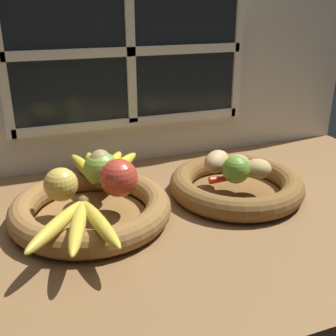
{
  "coord_description": "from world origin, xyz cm",
  "views": [
    {
      "loc": [
        -29.5,
        -79.27,
        43.21
      ],
      "look_at": [
        -0.54,
        -1.84,
        9.38
      ],
      "focal_mm": 43.72,
      "sensor_mm": 36.0,
      "label": 1
    }
  ],
  "objects_px": {
    "apple_golden_left": "(61,184)",
    "apple_red_right": "(119,178)",
    "banana_bunch_back": "(102,167)",
    "fruit_bowl_left": "(91,209)",
    "potato_large": "(237,164)",
    "potato_oblong": "(217,161)",
    "potato_small": "(258,169)",
    "fruit_bowl_right": "(236,185)",
    "banana_bunch_front": "(78,224)",
    "pear_brown": "(101,167)",
    "apple_green_back": "(101,169)",
    "lime_near": "(236,170)",
    "chili_pepper": "(238,177)"
  },
  "relations": [
    {
      "from": "apple_green_back",
      "to": "apple_golden_left",
      "type": "xyz_separation_m",
      "value": [
        -0.09,
        -0.05,
        -0.0
      ]
    },
    {
      "from": "fruit_bowl_right",
      "to": "apple_golden_left",
      "type": "relative_size",
      "value": 4.61
    },
    {
      "from": "pear_brown",
      "to": "fruit_bowl_left",
      "type": "bearing_deg",
      "value": -123.71
    },
    {
      "from": "fruit_bowl_right",
      "to": "chili_pepper",
      "type": "bearing_deg",
      "value": -116.95
    },
    {
      "from": "chili_pepper",
      "to": "potato_small",
      "type": "bearing_deg",
      "value": 1.87
    },
    {
      "from": "fruit_bowl_right",
      "to": "apple_red_right",
      "type": "relative_size",
      "value": 3.98
    },
    {
      "from": "fruit_bowl_left",
      "to": "fruit_bowl_right",
      "type": "height_order",
      "value": "same"
    },
    {
      "from": "pear_brown",
      "to": "banana_bunch_front",
      "type": "distance_m",
      "value": 0.2
    },
    {
      "from": "apple_red_right",
      "to": "chili_pepper",
      "type": "distance_m",
      "value": 0.27
    },
    {
      "from": "apple_red_right",
      "to": "banana_bunch_back",
      "type": "relative_size",
      "value": 0.39
    },
    {
      "from": "fruit_bowl_left",
      "to": "apple_golden_left",
      "type": "xyz_separation_m",
      "value": [
        -0.06,
        0.01,
        0.06
      ]
    },
    {
      "from": "fruit_bowl_right",
      "to": "banana_bunch_front",
      "type": "bearing_deg",
      "value": -161.97
    },
    {
      "from": "potato_oblong",
      "to": "apple_golden_left",
      "type": "bearing_deg",
      "value": -176.31
    },
    {
      "from": "potato_large",
      "to": "lime_near",
      "type": "xyz_separation_m",
      "value": [
        -0.03,
        -0.04,
        0.01
      ]
    },
    {
      "from": "fruit_bowl_right",
      "to": "banana_bunch_front",
      "type": "xyz_separation_m",
      "value": [
        -0.39,
        -0.13,
        0.04
      ]
    },
    {
      "from": "apple_red_right",
      "to": "potato_large",
      "type": "distance_m",
      "value": 0.29
    },
    {
      "from": "potato_oblong",
      "to": "chili_pepper",
      "type": "bearing_deg",
      "value": -71.11
    },
    {
      "from": "pear_brown",
      "to": "apple_green_back",
      "type": "bearing_deg",
      "value": -62.08
    },
    {
      "from": "fruit_bowl_left",
      "to": "apple_red_right",
      "type": "distance_m",
      "value": 0.09
    },
    {
      "from": "potato_large",
      "to": "potato_small",
      "type": "relative_size",
      "value": 0.98
    },
    {
      "from": "potato_large",
      "to": "lime_near",
      "type": "bearing_deg",
      "value": -123.69
    },
    {
      "from": "potato_small",
      "to": "lime_near",
      "type": "xyz_separation_m",
      "value": [
        -0.06,
        -0.01,
        0.01
      ]
    },
    {
      "from": "fruit_bowl_left",
      "to": "potato_large",
      "type": "bearing_deg",
      "value": -0.0
    },
    {
      "from": "potato_large",
      "to": "fruit_bowl_right",
      "type": "bearing_deg",
      "value": -90.0
    },
    {
      "from": "apple_golden_left",
      "to": "apple_red_right",
      "type": "bearing_deg",
      "value": -10.48
    },
    {
      "from": "pear_brown",
      "to": "potato_small",
      "type": "xyz_separation_m",
      "value": [
        0.35,
        -0.09,
        -0.02
      ]
    },
    {
      "from": "lime_near",
      "to": "apple_green_back",
      "type": "bearing_deg",
      "value": 161.52
    },
    {
      "from": "apple_golden_left",
      "to": "potato_oblong",
      "type": "distance_m",
      "value": 0.36
    },
    {
      "from": "fruit_bowl_right",
      "to": "pear_brown",
      "type": "bearing_deg",
      "value": 170.21
    },
    {
      "from": "pear_brown",
      "to": "potato_large",
      "type": "relative_size",
      "value": 1.35
    },
    {
      "from": "potato_large",
      "to": "lime_near",
      "type": "relative_size",
      "value": 0.96
    },
    {
      "from": "lime_near",
      "to": "chili_pepper",
      "type": "bearing_deg",
      "value": 37.49
    },
    {
      "from": "fruit_bowl_right",
      "to": "lime_near",
      "type": "relative_size",
      "value": 5.09
    },
    {
      "from": "apple_golden_left",
      "to": "banana_bunch_front",
      "type": "relative_size",
      "value": 0.34
    },
    {
      "from": "potato_small",
      "to": "potato_oblong",
      "type": "height_order",
      "value": "potato_oblong"
    },
    {
      "from": "fruit_bowl_right",
      "to": "banana_bunch_front",
      "type": "relative_size",
      "value": 1.58
    },
    {
      "from": "banana_bunch_front",
      "to": "lime_near",
      "type": "relative_size",
      "value": 3.23
    },
    {
      "from": "fruit_bowl_right",
      "to": "banana_bunch_front",
      "type": "distance_m",
      "value": 0.41
    },
    {
      "from": "apple_red_right",
      "to": "pear_brown",
      "type": "distance_m",
      "value": 0.07
    },
    {
      "from": "potato_oblong",
      "to": "banana_bunch_back",
      "type": "bearing_deg",
      "value": 160.48
    },
    {
      "from": "potato_small",
      "to": "potato_large",
      "type": "bearing_deg",
      "value": 135.0
    },
    {
      "from": "fruit_bowl_left",
      "to": "chili_pepper",
      "type": "bearing_deg",
      "value": -5.77
    },
    {
      "from": "apple_red_right",
      "to": "banana_bunch_back",
      "type": "bearing_deg",
      "value": 93.18
    },
    {
      "from": "apple_green_back",
      "to": "chili_pepper",
      "type": "relative_size",
      "value": 0.55
    },
    {
      "from": "apple_red_right",
      "to": "banana_bunch_front",
      "type": "relative_size",
      "value": 0.4
    },
    {
      "from": "apple_red_right",
      "to": "potato_large",
      "type": "relative_size",
      "value": 1.33
    },
    {
      "from": "pear_brown",
      "to": "potato_oblong",
      "type": "distance_m",
      "value": 0.27
    },
    {
      "from": "banana_bunch_front",
      "to": "banana_bunch_back",
      "type": "xyz_separation_m",
      "value": [
        0.1,
        0.25,
        0.0
      ]
    },
    {
      "from": "apple_golden_left",
      "to": "potato_large",
      "type": "distance_m",
      "value": 0.4
    },
    {
      "from": "fruit_bowl_left",
      "to": "lime_near",
      "type": "relative_size",
      "value": 5.43
    }
  ]
}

